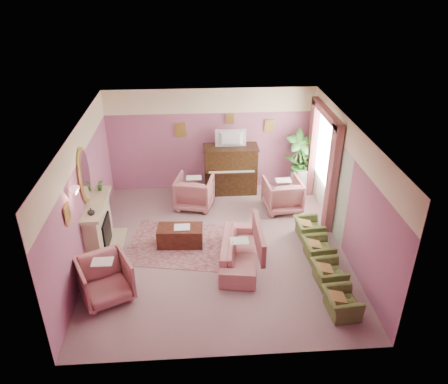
{
  "coord_description": "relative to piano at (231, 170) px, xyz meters",
  "views": [
    {
      "loc": [
        -0.41,
        -7.97,
        5.68
      ],
      "look_at": [
        0.17,
        0.4,
        1.2
      ],
      "focal_mm": 35.0,
      "sensor_mm": 36.0,
      "label": 1
    }
  ],
  "objects": [
    {
      "name": "sofa",
      "position": [
        -0.07,
        -3.2,
        -0.27
      ],
      "size": [
        0.62,
        1.87,
        0.76
      ],
      "primitive_type": "imported",
      "color": "#B06E6C",
      "rests_on": "floor"
    },
    {
      "name": "mantel_plant",
      "position": [
        -3.05,
        -1.93,
        0.64
      ],
      "size": [
        0.16,
        0.16,
        0.28
      ],
      "primitive_type": "imported",
      "color": "#306D26",
      "rests_on": "mantel_shelf"
    },
    {
      "name": "fireplace_surround",
      "position": [
        -3.09,
        -2.48,
        -0.1
      ],
      "size": [
        0.3,
        1.4,
        1.1
      ],
      "primitive_type": "cube",
      "color": "tan",
      "rests_on": "floor"
    },
    {
      "name": "floral_armchair_right",
      "position": [
        1.24,
        -1.06,
        -0.19
      ],
      "size": [
        0.89,
        0.89,
        0.93
      ],
      "primitive_type": "imported",
      "color": "#B06E6C",
      "rests_on": "floor"
    },
    {
      "name": "curtain_left",
      "position": [
        2.12,
        -2.05,
        0.65
      ],
      "size": [
        0.16,
        0.34,
        2.6
      ],
      "primitive_type": "cube",
      "color": "#934D50",
      "rests_on": "floor"
    },
    {
      "name": "print_back_right",
      "position": [
        1.05,
        0.28,
        1.13
      ],
      "size": [
        0.26,
        0.03,
        0.34
      ],
      "primitive_type": "cube",
      "color": "#D2BE51",
      "rests_on": "wall_back"
    },
    {
      "name": "wall_back",
      "position": [
        -0.5,
        0.32,
        0.75
      ],
      "size": [
        5.5,
        0.02,
        2.8
      ],
      "primitive_type": "cube",
      "color": "#87547B",
      "rests_on": "floor"
    },
    {
      "name": "floral_armchair_left",
      "position": [
        -0.99,
        -0.76,
        -0.19
      ],
      "size": [
        0.89,
        0.89,
        0.93
      ],
      "primitive_type": "imported",
      "color": "#B06E6C",
      "rests_on": "floor"
    },
    {
      "name": "television",
      "position": [
        0.0,
        -0.05,
        0.95
      ],
      "size": [
        0.8,
        0.12,
        0.48
      ],
      "primitive_type": "imported",
      "color": "black",
      "rests_on": "piano"
    },
    {
      "name": "sofa_throw",
      "position": [
        0.33,
        -3.2,
        -0.05
      ],
      "size": [
        0.09,
        1.42,
        0.52
      ],
      "primitive_type": "cube",
      "color": "#934D50",
      "rests_on": "sofa"
    },
    {
      "name": "table_paper",
      "position": [
        -1.28,
        -2.47,
        -0.2
      ],
      "size": [
        0.35,
        0.28,
        0.01
      ],
      "primitive_type": "cube",
      "color": "white",
      "rests_on": "coffee_table"
    },
    {
      "name": "sconce_shade",
      "position": [
        -3.12,
        -3.53,
        1.33
      ],
      "size": [
        0.2,
        0.2,
        0.16
      ],
      "primitive_type": "cone",
      "color": "#F4A095",
      "rests_on": "wall_left"
    },
    {
      "name": "olive_chair_b",
      "position": [
        1.61,
        -4.01,
        -0.36
      ],
      "size": [
        0.47,
        0.68,
        0.58
      ],
      "primitive_type": "imported",
      "color": "#576931",
      "rests_on": "floor"
    },
    {
      "name": "coffee_table",
      "position": [
        -1.33,
        -2.47,
        -0.43
      ],
      "size": [
        1.03,
        0.56,
        0.45
      ],
      "primitive_type": "cube",
      "rotation": [
        0.0,
        0.0,
        -0.06
      ],
      "color": "#401C12",
      "rests_on": "floor"
    },
    {
      "name": "wall_front",
      "position": [
        -0.5,
        -5.68,
        0.75
      ],
      "size": [
        5.5,
        0.02,
        2.8
      ],
      "primitive_type": "cube",
      "color": "#87547B",
      "rests_on": "floor"
    },
    {
      "name": "palm_plant",
      "position": [
        1.81,
        -0.16,
        0.41
      ],
      "size": [
        0.76,
        0.76,
        1.44
      ],
      "primitive_type": "imported",
      "color": "#306D26",
      "rests_on": "palm_pot"
    },
    {
      "name": "olive_chair_d",
      "position": [
        1.61,
        -2.37,
        -0.36
      ],
      "size": [
        0.47,
        0.68,
        0.58
      ],
      "primitive_type": "imported",
      "color": "#576931",
      "rests_on": "floor"
    },
    {
      "name": "pelmet",
      "position": [
        2.12,
        -1.13,
        1.91
      ],
      "size": [
        0.16,
        2.2,
        0.16
      ],
      "primitive_type": "cube",
      "color": "#934D50",
      "rests_on": "wall_right"
    },
    {
      "name": "piano_keys",
      "position": [
        0.0,
        -0.35,
        0.11
      ],
      "size": [
        1.2,
        0.08,
        0.02
      ],
      "primitive_type": "cube",
      "color": "beige",
      "rests_on": "piano"
    },
    {
      "name": "olive_chair_c",
      "position": [
        1.61,
        -3.19,
        -0.36
      ],
      "size": [
        0.47,
        0.68,
        0.58
      ],
      "primitive_type": "imported",
      "color": "#576931",
      "rests_on": "floor"
    },
    {
      "name": "mantel_vase",
      "position": [
        -3.05,
        -2.98,
        0.58
      ],
      "size": [
        0.16,
        0.16,
        0.16
      ],
      "primitive_type": "imported",
      "color": "#FFEFC0",
      "rests_on": "mantel_shelf"
    },
    {
      "name": "mirror_frame",
      "position": [
        -3.2,
        -2.48,
        1.15
      ],
      "size": [
        0.04,
        0.72,
        1.2
      ],
      "primitive_type": "ellipsoid",
      "color": "#D2BE51",
      "rests_on": "wall_left"
    },
    {
      "name": "piano",
      "position": [
        0.0,
        0.0,
        0.0
      ],
      "size": [
        1.4,
        0.6,
        1.3
      ],
      "primitive_type": "cube",
      "color": "black",
      "rests_on": "floor"
    },
    {
      "name": "floral_armchair_front",
      "position": [
        -2.68,
        -4.11,
        -0.19
      ],
      "size": [
        0.89,
        0.89,
        0.93
      ],
      "primitive_type": "imported",
      "color": "#B06E6C",
      "rests_on": "floor"
    },
    {
      "name": "area_rug",
      "position": [
        -1.23,
        -2.49,
        -0.64
      ],
      "size": [
        2.79,
        2.23,
        0.01
      ],
      "primitive_type": "cube",
      "rotation": [
        0.0,
        0.0,
        -0.19
      ],
      "color": "#8F5A5E",
      "rests_on": "floor"
    },
    {
      "name": "mirror_glass",
      "position": [
        -3.17,
        -2.48,
        1.15
      ],
      "size": [
        0.01,
        0.6,
        1.06
      ],
      "primitive_type": "ellipsoid",
      "color": "white",
      "rests_on": "wall_left"
    },
    {
      "name": "piano_top",
      "position": [
        0.0,
        0.0,
        0.66
      ],
      "size": [
        1.45,
        0.65,
        0.04
      ],
      "primitive_type": "cube",
      "color": "black",
      "rests_on": "piano"
    },
    {
      "name": "hearth",
      "position": [
        -2.89,
        -2.48,
        -0.64
      ],
      "size": [
        0.55,
        1.5,
        0.02
      ],
      "primitive_type": "cube",
      "color": "tan",
      "rests_on": "floor"
    },
    {
      "name": "side_table",
      "position": [
        1.89,
        -0.13,
        -0.3
      ],
      "size": [
        0.52,
        0.52,
        0.7
      ],
      "primitive_type": "cylinder",
      "color": "silver",
      "rests_on": "floor"
    },
    {
      "name": "print_back_mid",
      "position": [
        0.0,
        0.28,
        1.35
      ],
      "size": [
        0.22,
        0.03,
        0.26
      ],
      "primitive_type": "cube",
      "color": "#D2BE51",
      "rests_on": "wall_back"
    },
    {
      "name": "curtain_right",
      "position": [
        2.12,
        -0.21,
        0.65
      ],
      "size": [
        0.16,
        0.34,
        2.6
      ],
      "primitive_type": "cube",
      "color": "#934D50",
      "rests_on": "floor"
    },
    {
      "name": "stripe_panel",
      "position": [
        2.23,
        -1.38,
        0.42
      ],
      "size": [
        0.01,
        3.0,
        2.15
      ],
      "primitive_type": "cube",
      "color": "beige",
      "rests_on": "wall_right"
    },
    {
      "name": "fireplace_inset",
      "position": [
        -2.99,
        -2.48,
        -0.25
      ],
      "size": [
        0.18,
        0.72,
        0.68
      ],
      "primitive_type": "cube",
      "color": "black",
      "rests_on": "floor"
    },
    {
      "name": "mantel_shelf",
      "position": [
        -3.06,
        -2.48,
        0.47
      ],
      "size": [
        0.4,
        1.55,
        0.07
      ],
      "primitive_type": "cube",
      "color": "tan",
      "rests_on": "fireplace_surround"
    },
    {
      "name": "print_back_left",
      "position": [
        -1.3,
        0.28,
        1.07
      ],
      "size": [
        0.3,
        0.03,
        0.38
      ],
      "primitive_type": "cube",
      "color": "#D2BE51",
      "rests_on": "wall_back"
    },
    {
      "name": "side_plant_small",
      "position": [
        2.01,
        -0.23,
        0.19
      ],
      "size": [
        0.16,
        0.16,
        0.28
      ],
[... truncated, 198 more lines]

